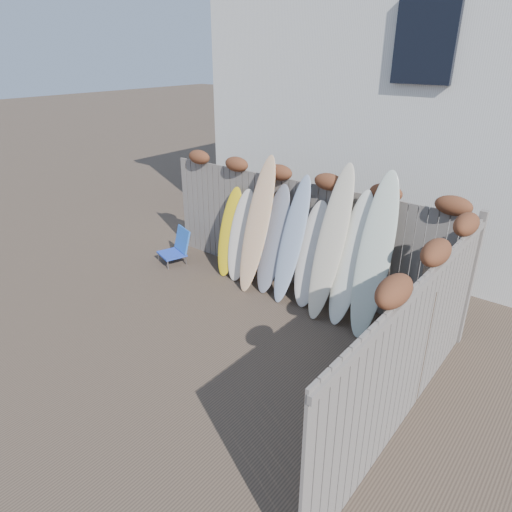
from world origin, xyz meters
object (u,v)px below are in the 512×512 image
Objects in this scene: beach_chair at (177,247)px; surfboard_0 at (230,232)px; lattice_panel at (421,326)px; wooden_crate at (392,367)px.

surfboard_0 is (1.20, 0.33, 0.52)m from beach_chair.
beach_chair is 0.45× the size of lattice_panel.
lattice_panel is at bearing -5.47° from beach_chair.
beach_chair is 1.00× the size of wooden_crate.
wooden_crate is at bearing -10.75° from beach_chair.
surfboard_0 is at bearing 143.97° from lattice_panel.
wooden_crate is 0.40× the size of surfboard_0.
wooden_crate is at bearing -131.79° from lattice_panel.
lattice_panel is at bearing -16.40° from surfboard_0.
lattice_panel reaches higher than wooden_crate.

